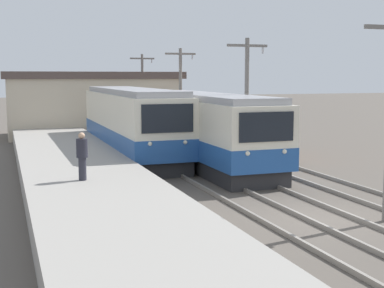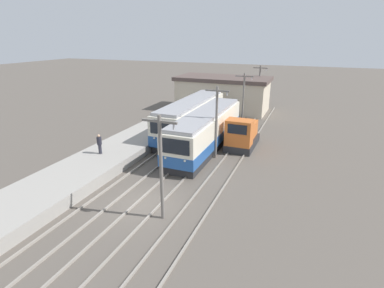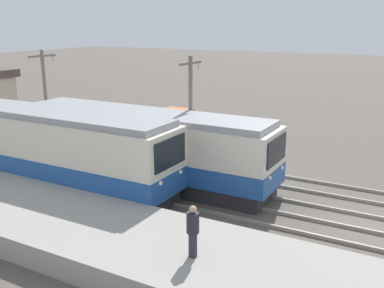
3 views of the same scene
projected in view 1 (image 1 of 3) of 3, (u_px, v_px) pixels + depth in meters
name	position (u px, v px, depth m)	size (l,w,h in m)	color
ground_plane	(320.00, 219.00, 16.40)	(200.00, 200.00, 0.00)	#564F47
platform_left	(118.00, 224.00, 14.27)	(4.50, 54.00, 0.86)	gray
track_left	(243.00, 224.00, 15.53)	(1.54, 60.00, 0.14)	gray
track_center	(325.00, 216.00, 16.45)	(1.54, 60.00, 0.14)	gray
commuter_train_left	(132.00, 126.00, 28.45)	(2.84, 13.32, 3.69)	#28282B
commuter_train_center	(203.00, 131.00, 26.26)	(2.84, 13.56, 3.51)	#28282B
shunting_locomotive	(245.00, 135.00, 28.76)	(2.40, 4.87, 3.00)	#28282B
catenary_mast_mid	(247.00, 97.00, 24.87)	(2.00, 0.20, 6.09)	slate
catenary_mast_far	(181.00, 92.00, 34.06)	(2.00, 0.20, 6.09)	slate
catenary_mast_distant	(143.00, 88.00, 43.25)	(2.00, 0.20, 6.09)	slate
person_on_platform	(82.00, 154.00, 17.93)	(0.38, 0.38, 1.63)	#282833
station_building	(92.00, 103.00, 39.49)	(12.60, 6.30, 4.64)	beige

